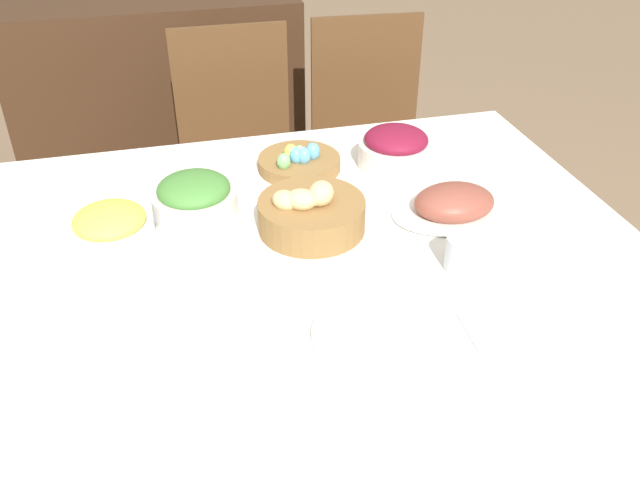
% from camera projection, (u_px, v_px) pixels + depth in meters
% --- Properties ---
extents(ground_plane, '(12.00, 12.00, 0.00)m').
position_uv_depth(ground_plane, '(311.00, 449.00, 2.03)').
color(ground_plane, '#7F664C').
extents(dining_table, '(1.54, 1.16, 0.77)m').
position_uv_depth(dining_table, '(310.00, 354.00, 1.81)').
color(dining_table, silver).
rests_on(dining_table, ground).
extents(chair_far_center, '(0.43, 0.43, 0.97)m').
position_uv_depth(chair_far_center, '(240.00, 157.00, 2.50)').
color(chair_far_center, brown).
rests_on(chair_far_center, ground).
extents(chair_far_right, '(0.45, 0.45, 0.97)m').
position_uv_depth(chair_far_right, '(370.00, 143.00, 2.61)').
color(chair_far_right, brown).
rests_on(chair_far_right, ground).
extents(sideboard, '(1.23, 0.44, 0.93)m').
position_uv_depth(sideboard, '(161.00, 106.00, 3.04)').
color(sideboard, '#3D2616').
rests_on(sideboard, ground).
extents(bread_basket, '(0.26, 0.26, 0.13)m').
position_uv_depth(bread_basket, '(311.00, 213.00, 1.60)').
color(bread_basket, olive).
rests_on(bread_basket, dining_table).
extents(egg_basket, '(0.23, 0.23, 0.08)m').
position_uv_depth(egg_basket, '(299.00, 162.00, 1.87)').
color(egg_basket, olive).
rests_on(egg_basket, dining_table).
extents(ham_platter, '(0.31, 0.22, 0.08)m').
position_uv_depth(ham_platter, '(454.00, 204.00, 1.67)').
color(ham_platter, silver).
rests_on(ham_platter, dining_table).
extents(pineapple_bowl, '(0.19, 0.19, 0.10)m').
position_uv_depth(pineapple_bowl, '(111.00, 229.00, 1.53)').
color(pineapple_bowl, silver).
rests_on(pineapple_bowl, dining_table).
extents(beet_salad_bowl, '(0.21, 0.21, 0.11)m').
position_uv_depth(beet_salad_bowl, '(396.00, 148.00, 1.87)').
color(beet_salad_bowl, silver).
rests_on(beet_salad_bowl, dining_table).
extents(green_salad_bowl, '(0.21, 0.21, 0.11)m').
position_uv_depth(green_salad_bowl, '(195.00, 198.00, 1.65)').
color(green_salad_bowl, silver).
rests_on(green_salad_bowl, dining_table).
extents(dinner_plate, '(0.25, 0.25, 0.01)m').
position_uv_depth(dinner_plate, '(376.00, 334.00, 1.30)').
color(dinner_plate, silver).
rests_on(dinner_plate, dining_table).
extents(fork, '(0.02, 0.19, 0.00)m').
position_uv_depth(fork, '(300.00, 349.00, 1.27)').
color(fork, silver).
rests_on(fork, dining_table).
extents(knife, '(0.02, 0.19, 0.00)m').
position_uv_depth(knife, '(448.00, 323.00, 1.33)').
color(knife, silver).
rests_on(knife, dining_table).
extents(spoon, '(0.02, 0.19, 0.00)m').
position_uv_depth(spoon, '(463.00, 320.00, 1.34)').
color(spoon, silver).
rests_on(spoon, dining_table).
extents(drinking_cup, '(0.08, 0.08, 0.08)m').
position_uv_depth(drinking_cup, '(464.00, 253.00, 1.47)').
color(drinking_cup, silver).
rests_on(drinking_cup, dining_table).
extents(butter_dish, '(0.13, 0.08, 0.03)m').
position_uv_depth(butter_dish, '(221.00, 293.00, 1.39)').
color(butter_dish, silver).
rests_on(butter_dish, dining_table).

